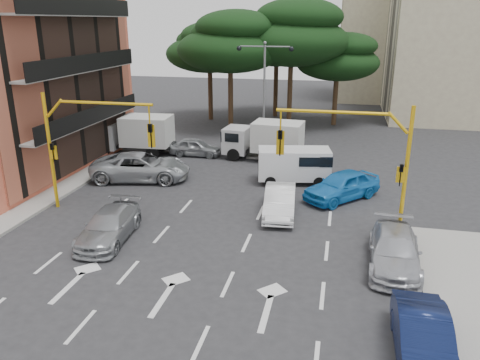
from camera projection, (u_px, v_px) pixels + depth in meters
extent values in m
plane|color=#28282B|center=(203.00, 238.00, 21.08)|extent=(120.00, 120.00, 0.00)
cube|color=gray|center=(263.00, 148.00, 35.84)|extent=(1.40, 6.00, 0.15)
cube|color=black|center=(75.00, 77.00, 28.65)|extent=(0.12, 14.72, 11.20)
cube|color=black|center=(392.00, 29.00, 45.86)|extent=(0.12, 11.04, 16.20)
cube|color=#B8A98A|center=(409.00, 32.00, 56.49)|extent=(16.00, 12.00, 16.00)
cube|color=black|center=(341.00, 36.00, 58.29)|extent=(0.12, 11.04, 14.20)
cylinder|color=#382616|center=(231.00, 102.00, 41.42)|extent=(0.44, 0.44, 4.95)
ellipsoid|color=black|center=(230.00, 50.00, 39.97)|extent=(9.15, 9.15, 3.87)
ellipsoid|color=black|center=(236.00, 27.00, 38.88)|extent=(6.86, 6.86, 2.86)
ellipsoid|color=black|center=(225.00, 34.00, 39.92)|extent=(6.07, 6.07, 2.64)
cylinder|color=#382616|center=(290.00, 98.00, 42.17)|extent=(0.44, 0.44, 5.40)
ellipsoid|color=black|center=(292.00, 42.00, 40.60)|extent=(9.98, 9.98, 4.22)
ellipsoid|color=black|center=(299.00, 17.00, 39.45)|extent=(7.49, 7.49, 3.12)
ellipsoid|color=black|center=(287.00, 24.00, 40.51)|extent=(6.62, 6.62, 2.88)
cylinder|color=#382616|center=(210.00, 96.00, 45.80)|extent=(0.44, 0.44, 4.50)
ellipsoid|color=black|center=(210.00, 54.00, 44.48)|extent=(8.32, 8.32, 3.52)
ellipsoid|color=black|center=(214.00, 35.00, 43.44)|extent=(6.24, 6.24, 2.60)
ellipsoid|color=black|center=(205.00, 40.00, 44.47)|extent=(5.52, 5.52, 2.40)
cylinder|color=#382616|center=(335.00, 103.00, 43.42)|extent=(0.44, 0.44, 4.05)
ellipsoid|color=black|center=(337.00, 63.00, 42.24)|extent=(7.49, 7.49, 3.17)
ellipsoid|color=black|center=(345.00, 46.00, 41.26)|extent=(5.62, 5.62, 2.34)
ellipsoid|color=black|center=(333.00, 50.00, 42.27)|extent=(4.97, 4.97, 2.16)
cylinder|color=#382616|center=(276.00, 92.00, 47.27)|extent=(0.44, 0.44, 4.95)
ellipsoid|color=black|center=(277.00, 46.00, 45.83)|extent=(9.15, 9.15, 3.87)
ellipsoid|color=black|center=(283.00, 26.00, 44.73)|extent=(6.86, 6.86, 2.86)
ellipsoid|color=black|center=(272.00, 32.00, 45.78)|extent=(6.07, 6.07, 2.64)
cylinder|color=yellow|center=(406.00, 175.00, 20.20)|extent=(0.18, 0.18, 6.00)
cylinder|color=yellow|center=(398.00, 123.00, 19.59)|extent=(0.95, 0.14, 0.95)
cylinder|color=yellow|center=(332.00, 112.00, 20.03)|extent=(4.80, 0.14, 0.14)
cylinder|color=yellow|center=(281.00, 120.00, 20.63)|extent=(0.08, 0.08, 0.90)
imported|color=black|center=(280.00, 143.00, 20.97)|extent=(0.20, 0.24, 1.20)
cube|color=yellow|center=(280.00, 143.00, 21.04)|extent=(0.36, 0.06, 1.10)
imported|color=black|center=(401.00, 175.00, 20.11)|extent=(0.16, 0.20, 1.00)
cube|color=yellow|center=(400.00, 175.00, 20.20)|extent=(0.35, 0.08, 0.70)
cylinder|color=yellow|center=(50.00, 152.00, 23.71)|extent=(0.18, 0.18, 6.00)
cylinder|color=yellow|center=(54.00, 108.00, 22.86)|extent=(0.95, 0.14, 0.95)
cylinder|color=yellow|center=(105.00, 103.00, 22.19)|extent=(4.80, 0.14, 0.14)
cylinder|color=yellow|center=(149.00, 114.00, 21.89)|extent=(0.08, 0.08, 0.90)
imported|color=black|center=(151.00, 136.00, 22.23)|extent=(0.20, 0.24, 1.20)
cube|color=yellow|center=(151.00, 136.00, 22.30)|extent=(0.36, 0.06, 1.10)
imported|color=black|center=(53.00, 153.00, 23.52)|extent=(0.16, 0.20, 1.00)
cube|color=yellow|center=(54.00, 152.00, 23.61)|extent=(0.35, 0.08, 0.70)
cylinder|color=slate|center=(264.00, 98.00, 34.60)|extent=(0.16, 0.16, 7.50)
cylinder|color=slate|center=(253.00, 46.00, 33.60)|extent=(1.80, 0.10, 0.10)
sphere|color=black|center=(239.00, 48.00, 33.85)|extent=(0.36, 0.36, 0.36)
cylinder|color=slate|center=(277.00, 47.00, 33.23)|extent=(1.80, 0.10, 0.10)
sphere|color=black|center=(291.00, 49.00, 33.08)|extent=(0.36, 0.36, 0.36)
sphere|color=slate|center=(265.00, 43.00, 33.33)|extent=(0.24, 0.24, 0.24)
imported|color=white|center=(280.00, 201.00, 23.50)|extent=(1.88, 4.40, 1.41)
imported|color=blue|center=(342.00, 185.00, 25.49)|extent=(4.52, 4.68, 1.58)
imported|color=#96999D|center=(109.00, 226.00, 20.79)|extent=(2.27, 4.72, 1.33)
imported|color=#A4A8AC|center=(141.00, 167.00, 28.61)|extent=(6.36, 3.84, 1.65)
imported|color=#929699|center=(196.00, 147.00, 33.79)|extent=(3.77, 1.56, 1.28)
imported|color=#0C153D|center=(423.00, 339.00, 13.38)|extent=(1.47, 4.20, 1.38)
imported|color=#AFB0B7|center=(394.00, 250.00, 18.51)|extent=(2.16, 4.87, 1.39)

